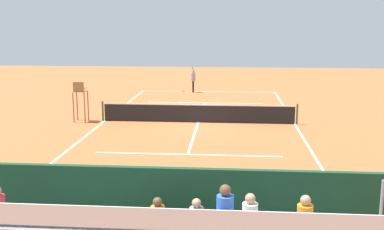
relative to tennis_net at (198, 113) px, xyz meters
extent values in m
plane|color=#BC6033|center=(0.00, 0.00, -0.50)|extent=(60.00, 60.00, 0.00)
cube|color=white|center=(0.00, -11.00, -0.50)|extent=(10.00, 0.10, 0.01)
cube|color=white|center=(0.00, 11.00, -0.50)|extent=(10.00, 0.10, 0.01)
cube|color=white|center=(-5.00, 0.00, -0.50)|extent=(0.10, 22.00, 0.01)
cube|color=white|center=(5.00, 0.00, -0.50)|extent=(0.10, 22.00, 0.01)
cube|color=white|center=(0.00, -6.05, -0.50)|extent=(7.50, 0.10, 0.01)
cube|color=white|center=(0.00, 6.05, -0.50)|extent=(7.50, 0.10, 0.01)
cube|color=white|center=(0.00, 0.00, -0.50)|extent=(0.10, 12.10, 0.01)
cube|color=white|center=(0.00, -11.00, -0.50)|extent=(0.10, 0.30, 0.01)
cube|color=black|center=(0.00, 0.00, -0.05)|extent=(10.00, 0.02, 0.91)
cube|color=white|center=(0.00, 0.00, 0.44)|extent=(10.00, 0.04, 0.06)
cylinder|color=#2D5133|center=(-5.10, 0.00, 0.03)|extent=(0.10, 0.10, 1.07)
cylinder|color=#2D5133|center=(5.10, 0.00, 0.03)|extent=(0.10, 0.10, 1.07)
cube|color=#194228|center=(0.00, 14.00, 0.50)|extent=(18.00, 0.16, 2.00)
cube|color=silver|center=(0.00, 14.98, 0.53)|extent=(8.60, 0.03, 0.36)
cube|color=silver|center=(0.00, 15.60, 0.78)|extent=(8.60, 0.36, 0.04)
cube|color=silver|center=(0.00, 15.78, 0.98)|extent=(8.60, 0.03, 0.36)
cube|color=silver|center=(0.00, 16.40, 1.23)|extent=(8.60, 0.36, 0.04)
cube|color=silver|center=(0.00, 16.58, 1.43)|extent=(8.60, 0.03, 0.36)
cube|color=#2D2D33|center=(-2.06, 15.43, 0.82)|extent=(0.32, 0.40, 0.12)
cylinder|color=white|center=(-2.06, 15.55, 1.10)|extent=(0.30, 0.30, 0.45)
sphere|color=tan|center=(-2.06, 15.55, 1.43)|extent=(0.20, 0.20, 0.20)
cube|color=#2D2D33|center=(2.95, 15.43, 0.82)|extent=(0.32, 0.40, 0.12)
cube|color=#2D2D33|center=(-0.98, 14.63, 0.37)|extent=(0.32, 0.40, 0.12)
cylinder|color=#9399A3|center=(-0.98, 14.75, 0.65)|extent=(0.30, 0.30, 0.45)
sphere|color=tan|center=(-0.98, 14.75, 0.98)|extent=(0.20, 0.20, 0.20)
cube|color=#2D2D33|center=(-1.59, 16.23, 1.27)|extent=(0.32, 0.40, 0.12)
cylinder|color=blue|center=(-1.59, 16.35, 1.55)|extent=(0.30, 0.30, 0.45)
sphere|color=brown|center=(-1.59, 16.35, 1.88)|extent=(0.20, 0.20, 0.20)
cube|color=#2D2D33|center=(-3.09, 15.43, 0.82)|extent=(0.32, 0.40, 0.12)
cylinder|color=orange|center=(-3.09, 15.55, 1.10)|extent=(0.30, 0.30, 0.45)
sphere|color=tan|center=(-3.09, 15.55, 1.43)|extent=(0.20, 0.20, 0.20)
cube|color=#2D2D33|center=(-0.15, 14.63, 0.37)|extent=(0.32, 0.40, 0.12)
cylinder|color=orange|center=(-0.15, 14.75, 0.65)|extent=(0.30, 0.30, 0.45)
sphere|color=brown|center=(-0.15, 14.75, 0.98)|extent=(0.20, 0.20, 0.20)
cylinder|color=olive|center=(5.90, -0.04, 0.30)|extent=(0.07, 0.07, 1.60)
cylinder|color=olive|center=(6.50, -0.04, 0.30)|extent=(0.07, 0.07, 1.60)
cylinder|color=olive|center=(5.90, 0.56, 0.30)|extent=(0.07, 0.07, 1.60)
cylinder|color=olive|center=(6.50, 0.56, 0.30)|extent=(0.07, 0.07, 1.60)
cube|color=olive|center=(6.20, 0.26, 1.13)|extent=(0.56, 0.56, 0.06)
cube|color=olive|center=(6.20, 0.50, 1.40)|extent=(0.56, 0.06, 0.48)
cube|color=olive|center=(5.94, 0.26, 1.28)|extent=(0.04, 0.48, 0.04)
cube|color=olive|center=(6.46, 0.26, 1.28)|extent=(0.04, 0.48, 0.04)
cube|color=#9E754C|center=(-2.96, 13.20, -0.05)|extent=(1.80, 0.40, 0.05)
cylinder|color=#9E754C|center=(-2.21, 13.20, -0.28)|extent=(0.06, 0.06, 0.45)
cube|color=#9E754C|center=(-2.96, 13.38, 0.25)|extent=(1.80, 0.04, 0.36)
cylinder|color=black|center=(1.13, -10.77, -0.08)|extent=(0.14, 0.14, 0.85)
cylinder|color=black|center=(1.11, -10.56, -0.08)|extent=(0.14, 0.14, 0.85)
cylinder|color=#9399A3|center=(1.12, -10.67, 0.65)|extent=(0.40, 0.40, 0.60)
sphere|color=tan|center=(1.12, -10.67, 1.06)|extent=(0.22, 0.22, 0.22)
cylinder|color=tan|center=(1.10, -10.45, 1.15)|extent=(0.26, 0.12, 0.55)
cylinder|color=tan|center=(1.15, -10.88, 0.68)|extent=(0.10, 0.10, 0.50)
cylinder|color=black|center=(1.87, -10.91, -0.49)|extent=(0.28, 0.08, 0.03)
torus|color=#D8CC4C|center=(2.14, -10.97, -0.49)|extent=(0.36, 0.36, 0.02)
cylinder|color=white|center=(2.14, -10.97, -0.49)|extent=(0.25, 0.25, 0.00)
sphere|color=#CCDB33|center=(1.86, -7.61, -0.47)|extent=(0.07, 0.07, 0.07)
sphere|color=#CCDB33|center=(0.31, -9.27, -0.47)|extent=(0.07, 0.07, 0.07)
camera|label=1|loc=(-1.65, 24.01, 4.73)|focal=43.87mm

